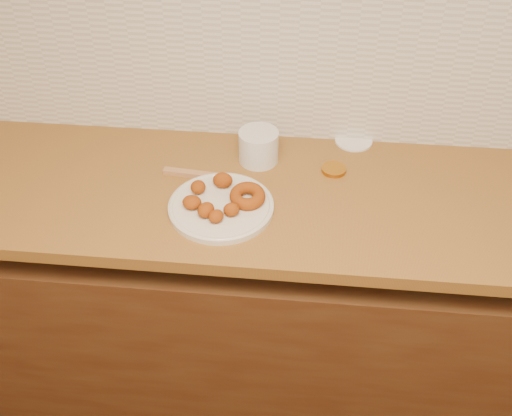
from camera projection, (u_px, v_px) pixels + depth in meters
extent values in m
cube|color=#BAA98D|center=(382.00, 1.00, 1.65)|extent=(4.00, 0.02, 2.70)
cube|color=#4B3219|center=(349.00, 313.00, 2.05)|extent=(3.60, 0.60, 0.77)
cube|color=brown|center=(146.00, 189.00, 1.78)|extent=(2.30, 0.62, 0.04)
cube|color=beige|center=(375.00, 53.00, 1.74)|extent=(3.60, 0.02, 0.60)
cylinder|color=beige|center=(221.00, 207.00, 1.67)|extent=(0.29, 0.29, 0.02)
torus|color=#8A3D10|center=(247.00, 196.00, 1.66)|extent=(0.13, 0.13, 0.05)
ellipsoid|color=#8A3D10|center=(198.00, 187.00, 1.69)|extent=(0.05, 0.05, 0.04)
ellipsoid|color=#8A3D10|center=(192.00, 202.00, 1.64)|extent=(0.06, 0.05, 0.04)
ellipsoid|color=#8A3D10|center=(206.00, 210.00, 1.61)|extent=(0.06, 0.07, 0.04)
ellipsoid|color=#8A3D10|center=(216.00, 216.00, 1.60)|extent=(0.06, 0.06, 0.03)
ellipsoid|color=#8A3D10|center=(223.00, 180.00, 1.71)|extent=(0.06, 0.04, 0.05)
ellipsoid|color=#8A3D10|center=(231.00, 210.00, 1.62)|extent=(0.05, 0.05, 0.04)
cylinder|color=silver|center=(259.00, 147.00, 1.82)|extent=(0.16, 0.16, 0.10)
cylinder|color=white|center=(354.00, 141.00, 1.92)|extent=(0.14, 0.14, 0.01)
cylinder|color=#B3721C|center=(334.00, 169.00, 1.80)|extent=(0.08, 0.08, 0.01)
cube|color=#A47247|center=(194.00, 174.00, 1.78)|extent=(0.19, 0.04, 0.01)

